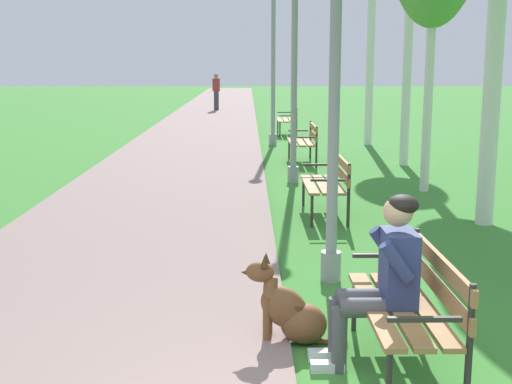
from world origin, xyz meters
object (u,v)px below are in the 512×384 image
Objects in this scene: pedestrian_distant at (216,92)px; park_bench_near at (413,299)px; park_bench_far at (305,139)px; person_seated_on_near_bench at (383,274)px; lamp_post_mid at (294,58)px; park_bench_furthest at (289,118)px; dog_brown at (290,311)px; lamp_post_near at (336,37)px; lamp_post_far at (273,53)px; park_bench_mid at (329,180)px.

park_bench_near is at bearing -84.46° from pedestrian_distant.
park_bench_far is 10.12m from person_seated_on_near_bench.
park_bench_near is 26.39m from pedestrian_distant.
park_bench_furthest is at bearing 87.16° from lamp_post_mid.
park_bench_near is 0.27m from person_seated_on_near_bench.
park_bench_near and park_bench_far have the same top height.
pedestrian_distant reaches higher than park_bench_furthest.
pedestrian_distant is (-2.55, 26.26, 0.33)m from park_bench_near.
person_seated_on_near_bench is 0.76× the size of pedestrian_distant.
lamp_post_near reaches higher than dog_brown.
lamp_post_far reaches higher than park_bench_near.
lamp_post_far reaches higher than dog_brown.
lamp_post_far reaches higher than park_bench_furthest.
park_bench_far is 3.72m from lamp_post_far.
park_bench_far and park_bench_furthest have the same top height.
park_bench_furthest is at bearing -75.77° from pedestrian_distant.
lamp_post_mid is (0.49, 7.19, 1.96)m from dog_brown.
dog_brown is at bearing 146.58° from person_seated_on_near_bench.
lamp_post_mid is 5.69m from lamp_post_far.
park_bench_near reaches higher than dog_brown.
park_bench_far is at bearing 87.12° from lamp_post_near.
person_seated_on_near_bench is 0.27× the size of lamp_post_far.
lamp_post_mid is 2.60× the size of pedestrian_distant.
lamp_post_mid is at bearing -92.84° from park_bench_furthest.
park_bench_furthest is at bearing 89.73° from park_bench_near.
park_bench_far is 8.39m from lamp_post_near.
lamp_post_near is (0.50, 1.53, 2.12)m from dog_brown.
dog_brown is 0.18× the size of lamp_post_near.
lamp_post_near is (-0.41, -13.94, 1.87)m from park_bench_furthest.
dog_brown is (-0.83, 0.45, -0.25)m from park_bench_near.
lamp_post_near reaches higher than park_bench_mid.
park_bench_far is at bearing 89.56° from park_bench_near.
lamp_post_far is 13.19m from pedestrian_distant.
park_bench_near and park_bench_furthest have the same top height.
park_bench_far is 1.00× the size of park_bench_furthest.
park_bench_mid is at bearing -83.21° from lamp_post_mid.
park_bench_near and park_bench_mid have the same top height.
lamp_post_mid reaches higher than park_bench_far.
lamp_post_far is (-0.50, 13.33, 1.85)m from park_bench_near.
person_seated_on_near_bench reaches higher than park_bench_furthest.
park_bench_furthest is 0.35× the size of lamp_post_mid.
park_bench_near is at bearing -87.86° from lamp_post_far.
dog_brown is 25.87m from pedestrian_distant.
park_bench_mid reaches higher than dog_brown.
pedestrian_distant is (-2.05, 12.94, -1.52)m from lamp_post_far.
pedestrian_distant is (-2.22, 24.28, -1.54)m from lamp_post_near.
park_bench_near is 0.98m from dog_brown.
park_bench_near is 1.20× the size of person_seated_on_near_bench.
lamp_post_near is 5.66m from lamp_post_mid.
park_bench_near is 7.84m from lamp_post_mid.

